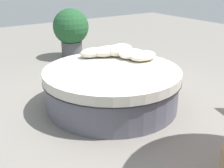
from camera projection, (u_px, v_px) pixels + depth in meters
name	position (u px, v px, depth m)	size (l,w,h in m)	color
ground_plane	(112.00, 105.00, 4.59)	(16.00, 16.00, 0.00)	gray
round_bed	(112.00, 87.00, 4.48)	(2.10, 2.10, 0.61)	#595966
throw_pillow_0	(143.00, 56.00, 4.76)	(0.49, 0.33, 0.16)	beige
throw_pillow_1	(131.00, 54.00, 4.88)	(0.47, 0.36, 0.16)	silver
throw_pillow_2	(120.00, 50.00, 5.00)	(0.49, 0.32, 0.22)	silver
throw_pillow_3	(106.00, 51.00, 4.99)	(0.53, 0.33, 0.18)	beige
throw_pillow_4	(93.00, 52.00, 4.95)	(0.49, 0.29, 0.16)	beige
planter	(71.00, 30.00, 6.90)	(0.85, 0.85, 1.19)	#4C4C51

